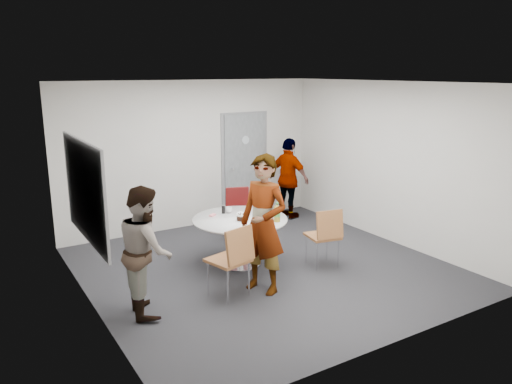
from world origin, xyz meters
TOP-DOWN VIEW (x-y plane):
  - floor at (0.00, 0.00)m, footprint 5.00×5.00m
  - ceiling at (0.00, 0.00)m, footprint 5.00×5.00m
  - wall_back at (0.00, 2.50)m, footprint 5.00×0.00m
  - wall_left at (-2.50, 0.00)m, footprint 0.00×5.00m
  - wall_right at (2.50, 0.00)m, footprint 0.00×5.00m
  - wall_front at (0.00, -2.50)m, footprint 5.00×0.00m
  - door at (1.10, 2.48)m, footprint 1.02×0.17m
  - whiteboard at (-2.46, 0.20)m, footprint 0.04×1.90m
  - table at (-0.23, 0.30)m, footprint 1.41×1.41m
  - chair_near_left at (-0.89, -0.64)m, footprint 0.56×0.60m
  - chair_near_right at (0.76, -0.46)m, footprint 0.51×0.54m
  - chair_far at (0.35, 1.42)m, footprint 0.54×0.57m
  - person_main at (-0.44, -0.63)m, footprint 0.67×0.79m
  - person_left at (-1.95, -0.39)m, footprint 0.71×0.85m
  - person_right at (1.79, 1.95)m, footprint 0.63×1.00m

SIDE VIEW (x-z plane):
  - floor at x=0.00m, z-range 0.00..0.00m
  - chair_far at x=0.35m, z-range 0.10..0.99m
  - chair_near_right at x=0.76m, z-range 0.10..1.01m
  - chair_near_left at x=-0.89m, z-range 0.11..1.08m
  - table at x=-0.23m, z-range 0.12..1.14m
  - person_left at x=-1.95m, z-range 0.00..1.57m
  - person_right at x=1.79m, z-range 0.00..1.59m
  - person_main at x=-0.44m, z-range 0.00..1.84m
  - door at x=1.10m, z-range -0.03..2.09m
  - wall_back at x=0.00m, z-range -1.15..3.85m
  - wall_left at x=-2.50m, z-range -1.15..3.85m
  - wall_right at x=2.50m, z-range -1.15..3.85m
  - wall_front at x=0.00m, z-range -1.15..3.85m
  - whiteboard at x=-2.46m, z-range 0.82..2.08m
  - ceiling at x=0.00m, z-range 2.70..2.70m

